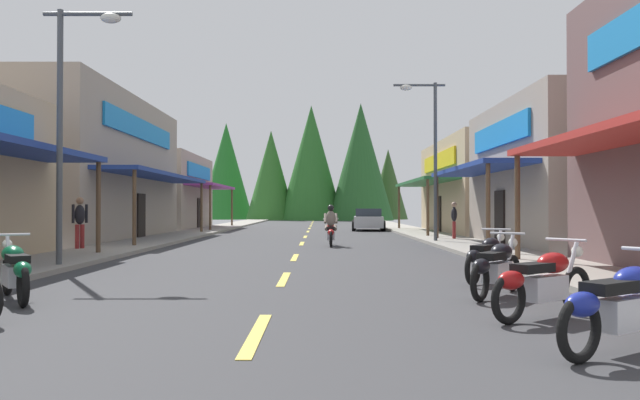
{
  "coord_description": "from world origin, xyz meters",
  "views": [
    {
      "loc": [
        0.73,
        0.26,
        1.46
      ],
      "look_at": [
        0.65,
        21.73,
        1.73
      ],
      "focal_mm": 33.78,
      "sensor_mm": 36.0,
      "label": 1
    }
  ],
  "objects_px": {
    "pedestrian_browsing": "(83,220)",
    "motorcycle_parked_right_1": "(546,281)",
    "motorcycle_parked_left_2": "(18,270)",
    "streetlamp_left": "(76,100)",
    "motorcycle_parked_right_0": "(625,305)",
    "parked_car_curbside": "(371,220)",
    "streetlamp_right": "(430,139)",
    "motorcycle_parked_right_3": "(489,257)",
    "rider_cruising_lead": "(333,229)",
    "pedestrian_by_shop": "(457,218)",
    "motorcycle_parked_right_2": "(499,267)"
  },
  "relations": [
    {
      "from": "pedestrian_browsing",
      "to": "streetlamp_left",
      "type": "bearing_deg",
      "value": -33.33
    },
    {
      "from": "motorcycle_parked_right_0",
      "to": "streetlamp_left",
      "type": "bearing_deg",
      "value": 103.97
    },
    {
      "from": "pedestrian_by_shop",
      "to": "parked_car_curbside",
      "type": "relative_size",
      "value": 0.39
    },
    {
      "from": "motorcycle_parked_right_0",
      "to": "motorcycle_parked_left_2",
      "type": "relative_size",
      "value": 1.02
    },
    {
      "from": "streetlamp_right",
      "to": "pedestrian_browsing",
      "type": "height_order",
      "value": "streetlamp_right"
    },
    {
      "from": "streetlamp_left",
      "to": "motorcycle_parked_right_3",
      "type": "height_order",
      "value": "streetlamp_left"
    },
    {
      "from": "pedestrian_browsing",
      "to": "motorcycle_parked_left_2",
      "type": "bearing_deg",
      "value": -36.79
    },
    {
      "from": "streetlamp_right",
      "to": "motorcycle_parked_right_0",
      "type": "relative_size",
      "value": 3.56
    },
    {
      "from": "motorcycle_parked_right_3",
      "to": "motorcycle_parked_right_0",
      "type": "bearing_deg",
      "value": -146.52
    },
    {
      "from": "rider_cruising_lead",
      "to": "pedestrian_by_shop",
      "type": "height_order",
      "value": "pedestrian_by_shop"
    },
    {
      "from": "streetlamp_left",
      "to": "motorcycle_parked_right_0",
      "type": "distance_m",
      "value": 12.57
    },
    {
      "from": "streetlamp_left",
      "to": "streetlamp_right",
      "type": "bearing_deg",
      "value": 44.95
    },
    {
      "from": "motorcycle_parked_right_2",
      "to": "motorcycle_parked_right_0",
      "type": "bearing_deg",
      "value": -141.72
    },
    {
      "from": "streetlamp_right",
      "to": "parked_car_curbside",
      "type": "xyz_separation_m",
      "value": [
        -1.3,
        14.07,
        -3.55
      ]
    },
    {
      "from": "motorcycle_parked_left_2",
      "to": "pedestrian_by_shop",
      "type": "bearing_deg",
      "value": -67.64
    },
    {
      "from": "pedestrian_browsing",
      "to": "motorcycle_parked_right_1",
      "type": "bearing_deg",
      "value": -11.08
    },
    {
      "from": "pedestrian_browsing",
      "to": "parked_car_curbside",
      "type": "bearing_deg",
      "value": 96.0
    },
    {
      "from": "motorcycle_parked_right_2",
      "to": "pedestrian_browsing",
      "type": "distance_m",
      "value": 14.63
    },
    {
      "from": "motorcycle_parked_right_0",
      "to": "rider_cruising_lead",
      "type": "relative_size",
      "value": 0.86
    },
    {
      "from": "rider_cruising_lead",
      "to": "pedestrian_browsing",
      "type": "distance_m",
      "value": 8.83
    },
    {
      "from": "pedestrian_by_shop",
      "to": "streetlamp_right",
      "type": "bearing_deg",
      "value": -120.97
    },
    {
      "from": "motorcycle_parked_right_3",
      "to": "motorcycle_parked_left_2",
      "type": "height_order",
      "value": "same"
    },
    {
      "from": "motorcycle_parked_right_2",
      "to": "rider_cruising_lead",
      "type": "bearing_deg",
      "value": 47.41
    },
    {
      "from": "motorcycle_parked_right_2",
      "to": "pedestrian_browsing",
      "type": "xyz_separation_m",
      "value": [
        -10.8,
        9.86,
        0.57
      ]
    },
    {
      "from": "pedestrian_browsing",
      "to": "parked_car_curbside",
      "type": "relative_size",
      "value": 0.41
    },
    {
      "from": "motorcycle_parked_left_2",
      "to": "parked_car_curbside",
      "type": "relative_size",
      "value": 0.41
    },
    {
      "from": "streetlamp_left",
      "to": "streetlamp_right",
      "type": "xyz_separation_m",
      "value": [
        10.24,
        10.22,
        0.22
      ]
    },
    {
      "from": "rider_cruising_lead",
      "to": "parked_car_curbside",
      "type": "xyz_separation_m",
      "value": [
        2.69,
        15.77,
        0.03
      ]
    },
    {
      "from": "motorcycle_parked_right_1",
      "to": "rider_cruising_lead",
      "type": "bearing_deg",
      "value": 63.95
    },
    {
      "from": "pedestrian_by_shop",
      "to": "pedestrian_browsing",
      "type": "bearing_deg",
      "value": -145.65
    },
    {
      "from": "motorcycle_parked_left_2",
      "to": "rider_cruising_lead",
      "type": "xyz_separation_m",
      "value": [
        5.17,
        13.33,
        0.17
      ]
    },
    {
      "from": "pedestrian_browsing",
      "to": "parked_car_curbside",
      "type": "distance_m",
      "value": 21.74
    },
    {
      "from": "streetlamp_right",
      "to": "parked_car_curbside",
      "type": "distance_m",
      "value": 14.56
    },
    {
      "from": "streetlamp_left",
      "to": "motorcycle_parked_left_2",
      "type": "xyz_separation_m",
      "value": [
        1.08,
        -4.81,
        -3.53
      ]
    },
    {
      "from": "streetlamp_left",
      "to": "pedestrian_browsing",
      "type": "xyz_separation_m",
      "value": [
        -2.05,
        5.54,
        -2.96
      ]
    },
    {
      "from": "motorcycle_parked_right_1",
      "to": "motorcycle_parked_right_2",
      "type": "bearing_deg",
      "value": 55.34
    },
    {
      "from": "motorcycle_parked_left_2",
      "to": "parked_car_curbside",
      "type": "bearing_deg",
      "value": -50.4
    },
    {
      "from": "motorcycle_parked_left_2",
      "to": "parked_car_curbside",
      "type": "xyz_separation_m",
      "value": [
        7.86,
        29.1,
        0.2
      ]
    },
    {
      "from": "motorcycle_parked_right_0",
      "to": "motorcycle_parked_right_3",
      "type": "height_order",
      "value": "same"
    },
    {
      "from": "motorcycle_parked_right_0",
      "to": "motorcycle_parked_right_2",
      "type": "bearing_deg",
      "value": 58.47
    },
    {
      "from": "parked_car_curbside",
      "to": "streetlamp_left",
      "type": "bearing_deg",
      "value": 163.57
    },
    {
      "from": "motorcycle_parked_left_2",
      "to": "pedestrian_browsing",
      "type": "height_order",
      "value": "pedestrian_browsing"
    },
    {
      "from": "motorcycle_parked_right_1",
      "to": "motorcycle_parked_right_3",
      "type": "height_order",
      "value": "same"
    },
    {
      "from": "motorcycle_parked_right_2",
      "to": "motorcycle_parked_left_2",
      "type": "relative_size",
      "value": 0.99
    },
    {
      "from": "motorcycle_parked_right_1",
      "to": "motorcycle_parked_left_2",
      "type": "height_order",
      "value": "same"
    },
    {
      "from": "streetlamp_right",
      "to": "pedestrian_browsing",
      "type": "bearing_deg",
      "value": -159.14
    },
    {
      "from": "motorcycle_parked_right_0",
      "to": "pedestrian_by_shop",
      "type": "relative_size",
      "value": 1.08
    },
    {
      "from": "motorcycle_parked_right_1",
      "to": "parked_car_curbside",
      "type": "bearing_deg",
      "value": 53.93
    },
    {
      "from": "parked_car_curbside",
      "to": "motorcycle_parked_right_3",
      "type": "bearing_deg",
      "value": -175.83
    },
    {
      "from": "pedestrian_browsing",
      "to": "rider_cruising_lead",
      "type": "bearing_deg",
      "value": 56.09
    }
  ]
}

